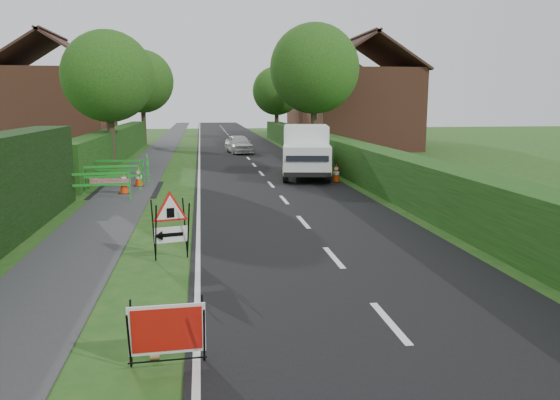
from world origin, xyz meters
TOP-DOWN VIEW (x-y plane):
  - ground at (0.00, 0.00)m, footprint 120.00×120.00m
  - road_surface at (2.50, 35.00)m, footprint 6.00×90.00m
  - footpath at (-3.00, 35.00)m, footprint 2.00×90.00m
  - hedge_west_far at (-5.00, 22.00)m, footprint 1.00×24.00m
  - hedge_east at (6.50, 16.00)m, footprint 1.20×50.00m
  - house_west at (-10.00, 30.00)m, footprint 7.50×7.40m
  - house_east_a at (11.00, 28.00)m, footprint 7.50×7.40m
  - house_east_b at (12.00, 42.00)m, footprint 7.50×7.40m
  - tree_nw at (-4.60, 18.00)m, footprint 4.40×4.40m
  - tree_ne at (6.40, 22.00)m, footprint 5.20×5.20m
  - tree_fw at (-4.60, 34.00)m, footprint 4.80×4.80m
  - tree_fe at (6.40, 38.00)m, footprint 4.20×4.20m
  - red_rect_sign at (-0.70, -3.36)m, footprint 0.96×0.61m
  - triangle_sign at (-0.93, 1.33)m, footprint 1.01×1.01m
  - works_van at (4.32, 13.56)m, footprint 2.72×5.16m
  - traffic_cone_0 at (5.27, 11.91)m, footprint 0.38×0.38m
  - traffic_cone_1 at (5.27, 13.67)m, footprint 0.38×0.38m
  - traffic_cone_2 at (5.07, 16.42)m, footprint 0.38×0.38m
  - traffic_cone_3 at (-3.01, 10.14)m, footprint 0.38×0.38m
  - traffic_cone_4 at (-2.68, 11.86)m, footprint 0.38×0.38m
  - ped_barrier_0 at (-3.64, 8.78)m, footprint 2.09×0.61m
  - ped_barrier_1 at (-3.52, 10.84)m, footprint 2.09×0.61m
  - ped_barrier_2 at (-3.57, 12.84)m, footprint 2.09×0.63m
  - ped_barrier_3 at (-2.54, 14.10)m, footprint 0.59×2.09m
  - redwhite_plank at (-3.49, 10.11)m, footprint 1.47×0.38m
  - litter_can at (-0.88, -3.19)m, footprint 0.12×0.07m
  - hatchback_car at (2.21, 25.47)m, footprint 1.90×3.68m

SIDE VIEW (x-z plane):
  - ground at x=0.00m, z-range 0.00..0.00m
  - hedge_west_far at x=-5.00m, z-range -0.90..0.90m
  - hedge_east at x=6.50m, z-range -0.75..0.75m
  - redwhite_plank at x=-3.49m, z-range -0.12..0.12m
  - litter_can at x=-0.88m, z-range -0.03..0.03m
  - road_surface at x=2.50m, z-range -0.01..0.01m
  - footpath at x=-3.00m, z-range -0.01..0.02m
  - traffic_cone_0 at x=5.27m, z-range 0.00..0.79m
  - traffic_cone_1 at x=5.27m, z-range 0.00..0.79m
  - traffic_cone_2 at x=5.07m, z-range 0.00..0.79m
  - traffic_cone_3 at x=-3.01m, z-range 0.00..0.79m
  - traffic_cone_4 at x=-2.68m, z-range 0.00..0.79m
  - red_rect_sign at x=-0.70m, z-range 0.06..0.86m
  - hatchback_car at x=2.21m, z-range 0.00..1.20m
  - ped_barrier_0 at x=-3.64m, z-range 0.13..1.13m
  - ped_barrier_1 at x=-3.52m, z-range 0.13..1.13m
  - ped_barrier_2 at x=-3.57m, z-range 0.13..1.13m
  - ped_barrier_3 at x=-2.54m, z-range 0.13..1.13m
  - triangle_sign at x=-0.93m, z-range 0.24..1.47m
  - works_van at x=4.32m, z-range 0.07..2.31m
  - house_west at x=-10.00m, z-range -1.04..6.84m
  - house_east_a at x=11.00m, z-range -1.04..6.84m
  - house_east_b at x=12.00m, z-range -1.04..6.84m
  - tree_fe at x=6.40m, z-range 1.05..7.39m
  - tree_nw at x=-4.60m, z-range 1.13..7.83m
  - tree_fw at x=-4.60m, z-range 1.21..8.45m
  - tree_ne at x=6.40m, z-range 1.28..9.07m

